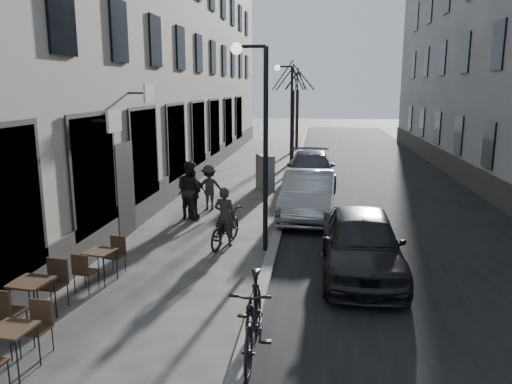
% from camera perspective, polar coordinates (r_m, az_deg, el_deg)
% --- Properties ---
extents(road, '(7.30, 60.00, 0.00)m').
position_cam_1_polar(road, '(22.57, 13.51, 1.21)').
color(road, black).
rests_on(road, ground).
extents(kerb, '(0.25, 60.00, 0.12)m').
position_cam_1_polar(kerb, '(22.43, 4.22, 1.60)').
color(kerb, '#65625F').
rests_on(kerb, ground).
extents(streetlamp_near, '(0.90, 0.28, 5.09)m').
position_cam_1_polar(streetlamp_near, '(12.16, 0.30, 7.64)').
color(streetlamp_near, black).
rests_on(streetlamp_near, ground).
extents(streetlamp_far, '(0.90, 0.28, 5.09)m').
position_cam_1_polar(streetlamp_far, '(24.10, 3.68, 9.74)').
color(streetlamp_far, black).
rests_on(streetlamp_far, ground).
extents(tree_near, '(2.40, 2.40, 5.70)m').
position_cam_1_polar(tree_near, '(27.09, 4.26, 13.15)').
color(tree_near, black).
rests_on(tree_near, ground).
extents(tree_far, '(2.40, 2.40, 5.70)m').
position_cam_1_polar(tree_far, '(33.08, 4.79, 12.91)').
color(tree_far, black).
rests_on(tree_far, ground).
extents(bistro_set_a, '(0.62, 1.43, 0.83)m').
position_cam_1_polar(bistro_set_a, '(8.27, -26.01, -15.49)').
color(bistro_set_a, '#302115').
rests_on(bistro_set_a, ground).
extents(bistro_set_b, '(0.71, 1.61, 0.93)m').
position_cam_1_polar(bistro_set_b, '(9.68, -24.26, -10.95)').
color(bistro_set_b, '#302115').
rests_on(bistro_set_b, ground).
extents(bistro_set_c, '(0.66, 1.43, 0.82)m').
position_cam_1_polar(bistro_set_c, '(11.13, -17.32, -7.76)').
color(bistro_set_c, '#302115').
rests_on(bistro_set_c, ground).
extents(utility_cabinet, '(0.85, 1.07, 1.41)m').
position_cam_1_polar(utility_cabinet, '(20.06, 1.05, 2.26)').
color(utility_cabinet, slate).
rests_on(utility_cabinet, ground).
extents(bicycle, '(0.98, 1.91, 0.95)m').
position_cam_1_polar(bicycle, '(13.03, -3.58, -4.09)').
color(bicycle, black).
rests_on(bicycle, ground).
extents(cyclist_rider, '(0.63, 0.48, 1.56)m').
position_cam_1_polar(cyclist_rider, '(12.95, -3.60, -2.80)').
color(cyclist_rider, '#282523').
rests_on(cyclist_rider, ground).
extents(pedestrian_near, '(1.10, 1.02, 1.82)m').
position_cam_1_polar(pedestrian_near, '(15.75, -7.63, 0.25)').
color(pedestrian_near, black).
rests_on(pedestrian_near, ground).
extents(pedestrian_mid, '(1.09, 0.80, 1.52)m').
position_cam_1_polar(pedestrian_mid, '(16.83, -5.35, 0.54)').
color(pedestrian_mid, '#2D2A27').
rests_on(pedestrian_mid, ground).
extents(pedestrian_far, '(0.95, 0.84, 1.54)m').
position_cam_1_polar(pedestrian_far, '(15.84, -7.29, -0.19)').
color(pedestrian_far, black).
rests_on(pedestrian_far, ground).
extents(car_near, '(1.74, 4.27, 1.45)m').
position_cam_1_polar(car_near, '(11.19, 11.99, -5.72)').
color(car_near, black).
rests_on(car_near, ground).
extents(car_mid, '(1.77, 4.50, 1.46)m').
position_cam_1_polar(car_mid, '(15.83, 5.96, -0.32)').
color(car_mid, gray).
rests_on(car_mid, ground).
extents(car_far, '(2.08, 4.88, 1.40)m').
position_cam_1_polar(car_far, '(20.88, 6.24, 2.57)').
color(car_far, '#363840').
rests_on(car_far, ground).
extents(moped, '(0.64, 2.13, 1.27)m').
position_cam_1_polar(moped, '(7.80, -0.30, -14.18)').
color(moped, black).
rests_on(moped, ground).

